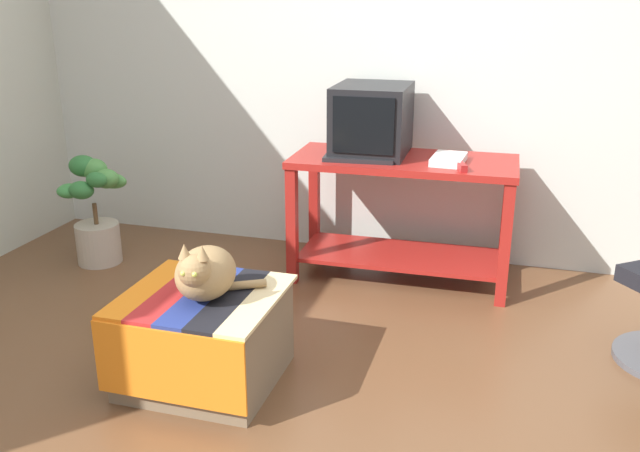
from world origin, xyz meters
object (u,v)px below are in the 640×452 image
Objects in this scene: ottoman_with_blanket at (204,337)px; potted_plant at (95,213)px; keyboard at (359,159)px; stapler at (461,167)px; book at (449,159)px; desk at (402,198)px; tv_monitor at (372,120)px; cat at (205,272)px.

potted_plant is (-1.27, 1.10, 0.12)m from ottoman_with_blanket.
stapler is (0.58, -0.06, 0.01)m from keyboard.
book is at bearing 98.02° from stapler.
ottoman_with_blanket is at bearing -40.95° from potted_plant.
book is (0.26, -0.04, 0.26)m from desk.
ottoman_with_blanket is at bearing -149.97° from stapler.
potted_plant is at bearing -169.11° from tv_monitor.
ottoman_with_blanket is (-0.39, -1.26, -0.54)m from keyboard.
cat is (-0.38, -1.49, -0.40)m from tv_monitor.
stapler reaches higher than ottoman_with_blanket.
desk is 1.96× the size of ottoman_with_blanket.
keyboard reaches higher than cat.
cat reaches higher than ottoman_with_blanket.
keyboard is at bearing -165.58° from book.
desk is 3.25× the size of keyboard.
stapler is (0.93, 1.24, 0.22)m from cat.
book is 0.73× the size of cat.
potted_plant is at bearing 139.05° from ottoman_with_blanket.
cat is at bearing -118.01° from book.
ottoman_with_blanket is 1.68m from potted_plant.
stapler is (0.09, -0.15, -0.00)m from book.
keyboard reaches higher than potted_plant.
keyboard is 1.46× the size of book.
desk is at bearing -18.95° from tv_monitor.
ottoman_with_blanket is at bearing -115.43° from desk.
tv_monitor is 1.59m from cat.
book reaches higher than desk.
book reaches higher than cat.
desk is 0.37m from keyboard.
ottoman_with_blanket is 0.33m from cat.
stapler is (0.97, 1.21, 0.55)m from ottoman_with_blanket.
tv_monitor is 1.87× the size of book.
cat is (0.04, -0.03, 0.33)m from ottoman_with_blanket.
ottoman_with_blanket is at bearing -112.62° from keyboard.
desk is 0.37m from book.
book is 2.48× the size of stapler.
cat is 0.55× the size of potted_plant.
tv_monitor reaches higher than book.
cat is (-0.35, -1.29, -0.21)m from keyboard.
keyboard is 1.36m from cat.
stapler is at bearing -57.43° from book.
tv_monitor is 1.28× the size of keyboard.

